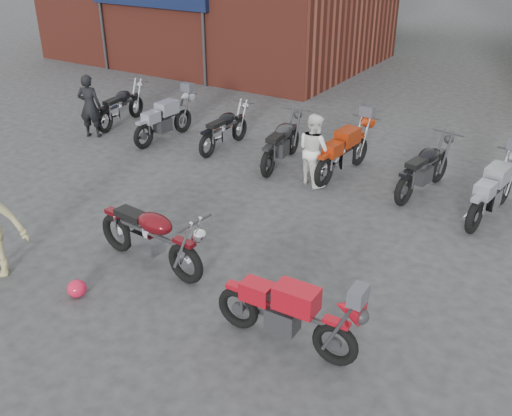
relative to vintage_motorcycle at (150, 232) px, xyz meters
The scene contains 14 objects.
ground 1.01m from the vintage_motorcycle, 29.41° to the right, with size 90.00×90.00×0.00m, color #2C2C2E.
brick_building 16.01m from the vintage_motorcycle, 121.40° to the left, with size 12.00×8.00×4.00m, color maroon.
vintage_motorcycle is the anchor object (origin of this frame).
sportbike 2.83m from the vintage_motorcycle, 10.85° to the right, with size 1.97×0.65×1.14m, color #B00E1C, non-canonical shape.
helmet 1.38m from the vintage_motorcycle, 108.54° to the right, with size 0.29×0.29×0.27m, color red.
person_dark 6.75m from the vintage_motorcycle, 144.32° to the left, with size 0.59×0.39×1.61m, color black.
person_light 4.34m from the vintage_motorcycle, 80.76° to the left, with size 0.75×0.58×1.54m, color silver.
row_bike_0 7.49m from the vintage_motorcycle, 137.49° to the left, with size 1.97×0.65×1.14m, color black, non-canonical shape.
row_bike_1 6.02m from the vintage_motorcycle, 128.17° to the left, with size 2.01×0.66×1.17m, color gray, non-canonical shape.
row_bike_2 5.45m from the vintage_motorcycle, 112.51° to the left, with size 1.89×0.62×1.10m, color black, non-canonical shape.
row_bike_3 4.87m from the vintage_motorcycle, 94.63° to the left, with size 2.05×0.68×1.19m, color #232326, non-canonical shape.
row_bike_4 5.16m from the vintage_motorcycle, 78.34° to the left, with size 2.11×0.70×1.22m, color #A32D0D, non-canonical shape.
row_bike_5 5.80m from the vintage_motorcycle, 61.07° to the left, with size 2.05×0.68×1.19m, color black, non-canonical shape.
row_bike_6 6.29m from the vintage_motorcycle, 47.96° to the left, with size 2.07×0.68×1.20m, color gray, non-canonical shape.
Camera 1 is at (4.87, -5.36, 5.01)m, focal length 40.00 mm.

